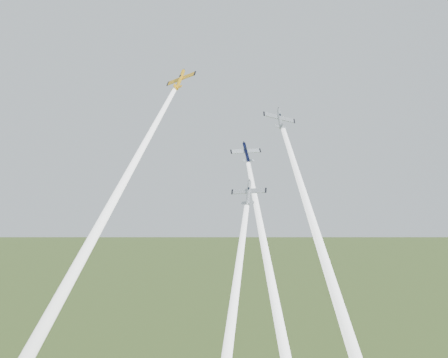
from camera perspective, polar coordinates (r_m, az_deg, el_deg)
plane_yellow at (r=128.72m, az=-4.48°, el=10.03°), size 8.62×9.09×8.56m
smoke_trail_yellow at (r=108.73m, az=-11.90°, el=-3.52°), size 20.13×42.07×55.29m
plane_navy at (r=122.35m, az=2.27°, el=2.74°), size 8.34×6.95×6.32m
smoke_trail_navy at (r=101.36m, az=5.52°, el=-13.81°), size 18.10×44.48×57.32m
plane_silver_right at (r=118.66m, az=5.69°, el=6.14°), size 7.75×8.13×7.56m
smoke_trail_silver_right at (r=96.75m, az=11.00°, el=-10.57°), size 21.46×43.92×58.07m
plane_silver_low at (r=105.68m, az=2.51°, el=-1.38°), size 6.83×5.41×6.23m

